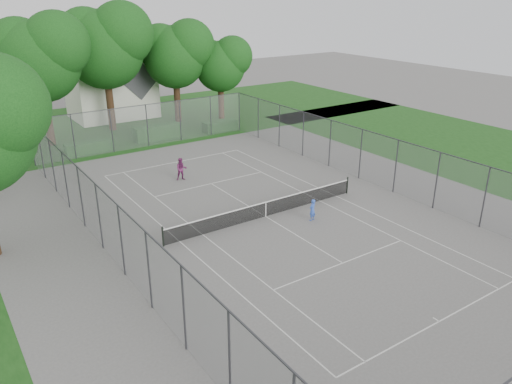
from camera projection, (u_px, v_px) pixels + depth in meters
ground at (266, 217)px, 28.78m from camera, size 120.00×120.00×0.00m
grass_far at (112, 124)px, 48.71m from camera, size 60.00×20.00×0.00m
grass_right at (488, 152)px, 40.24m from camera, size 16.00×40.00×0.00m
court_markings at (266, 217)px, 28.78m from camera, size 11.03×23.83×0.01m
tennis_net at (266, 209)px, 28.59m from camera, size 12.87×0.10×1.10m
perimeter_fence at (266, 187)px, 28.10m from camera, size 18.08×34.08×3.52m
tree_far_left at (39, 54)px, 39.43m from camera, size 7.51×6.86×10.80m
tree_far_midleft at (105, 43)px, 43.80m from camera, size 7.94×7.25×11.41m
tree_far_midright at (176, 52)px, 47.34m from camera, size 6.78×6.19×9.75m
tree_far_right at (221, 62)px, 48.83m from camera, size 5.66×5.16×8.13m
hedge_left at (89, 147)px, 39.94m from camera, size 3.65×1.10×0.91m
hedge_mid at (157, 132)px, 43.52m from camera, size 3.96×1.13×1.24m
hedge_right at (220, 126)px, 46.13m from camera, size 3.18×1.16×0.95m
house at (110, 78)px, 50.12m from camera, size 7.89×6.11×9.82m
girl_player at (312, 210)px, 28.09m from camera, size 0.53×0.41×1.28m
woman_player at (181, 169)px, 34.07m from camera, size 0.91×0.81×1.57m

